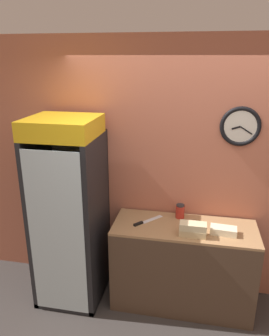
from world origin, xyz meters
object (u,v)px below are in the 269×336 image
at_px(beverage_cooler, 71,203).
at_px(sandwich_stack_middle, 193,226).
at_px(sandwich_stack_bottom, 193,233).
at_px(sandwich_flat_left, 223,230).
at_px(chefs_knife, 144,222).
at_px(condiment_jar, 180,211).

bearing_deg(beverage_cooler, sandwich_stack_middle, -6.34).
xyz_separation_m(sandwich_stack_bottom, sandwich_flat_left, (0.28, 0.09, 0.00)).
xyz_separation_m(sandwich_stack_bottom, sandwich_stack_middle, (-0.00, 0.00, 0.06)).
bearing_deg(sandwich_flat_left, chefs_knife, 174.69).
height_order(sandwich_stack_middle, sandwich_flat_left, sandwich_stack_middle).
bearing_deg(sandwich_flat_left, sandwich_stack_middle, -161.97).
bearing_deg(sandwich_flat_left, sandwich_stack_bottom, -161.97).
distance_m(sandwich_flat_left, condiment_jar, 0.49).
bearing_deg(sandwich_stack_middle, sandwich_flat_left, 18.03).
bearing_deg(condiment_jar, sandwich_stack_middle, -67.64).
relative_size(sandwich_stack_bottom, sandwich_flat_left, 0.99).
relative_size(sandwich_stack_middle, sandwich_flat_left, 0.98).
xyz_separation_m(sandwich_flat_left, chefs_knife, (-0.77, 0.07, -0.03)).
distance_m(beverage_cooler, condiment_jar, 1.13).
bearing_deg(beverage_cooler, chefs_knife, 1.87).
height_order(sandwich_stack_middle, condiment_jar, condiment_jar).
xyz_separation_m(sandwich_stack_bottom, chefs_knife, (-0.48, 0.16, -0.03)).
bearing_deg(sandwich_stack_middle, chefs_knife, 161.37).
distance_m(beverage_cooler, sandwich_stack_middle, 1.26).
bearing_deg(chefs_knife, sandwich_flat_left, -5.31).
relative_size(sandwich_stack_bottom, sandwich_stack_middle, 1.01).
bearing_deg(condiment_jar, chefs_knife, -152.72).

